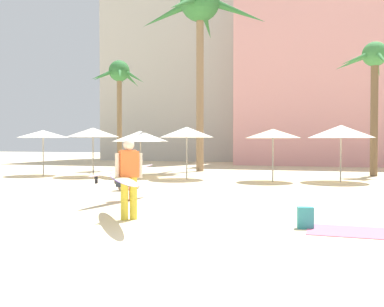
# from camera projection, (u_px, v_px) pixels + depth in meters

# --- Properties ---
(ground) EXTENTS (120.00, 120.00, 0.00)m
(ground) POSITION_uv_depth(u_px,v_px,m) (140.00, 253.00, 6.47)
(ground) COLOR beige
(hotel_pink) EXTENTS (18.56, 8.48, 14.23)m
(hotel_pink) POSITION_uv_depth(u_px,v_px,m) (363.00, 72.00, 33.08)
(hotel_pink) COLOR pink
(hotel_pink) RESTS_ON ground
(hotel_tower_gray) EXTENTS (13.20, 9.88, 25.98)m
(hotel_tower_gray) POSITION_uv_depth(u_px,v_px,m) (182.00, 31.00, 43.37)
(hotel_tower_gray) COLOR #BCB7AD
(hotel_tower_gray) RESTS_ON ground
(palm_tree_far_left) EXTENTS (3.97, 3.88, 6.67)m
(palm_tree_far_left) POSITION_uv_depth(u_px,v_px,m) (374.00, 70.00, 21.30)
(palm_tree_far_left) COLOR brown
(palm_tree_far_left) RESTS_ON ground
(palm_tree_center) EXTENTS (3.60, 3.45, 6.67)m
(palm_tree_center) POSITION_uv_depth(u_px,v_px,m) (119.00, 80.00, 26.10)
(palm_tree_center) COLOR brown
(palm_tree_center) RESTS_ON ground
(palm_tree_far_right) EXTENTS (7.78, 7.70, 11.02)m
(palm_tree_far_right) POSITION_uv_depth(u_px,v_px,m) (200.00, 13.00, 24.98)
(palm_tree_far_right) COLOR #896B4C
(palm_tree_far_right) RESTS_ON ground
(cafe_umbrella_2) EXTENTS (2.60, 2.60, 2.41)m
(cafe_umbrella_2) POSITION_uv_depth(u_px,v_px,m) (93.00, 132.00, 21.18)
(cafe_umbrella_2) COLOR gray
(cafe_umbrella_2) RESTS_ON ground
(cafe_umbrella_3) EXTENTS (2.47, 2.47, 2.39)m
(cafe_umbrella_3) POSITION_uv_depth(u_px,v_px,m) (187.00, 132.00, 19.59)
(cafe_umbrella_3) COLOR gray
(cafe_umbrella_3) RESTS_ON ground
(cafe_umbrella_4) EXTENTS (2.75, 2.75, 2.41)m
(cafe_umbrella_4) POSITION_uv_depth(u_px,v_px,m) (341.00, 131.00, 18.14)
(cafe_umbrella_4) COLOR gray
(cafe_umbrella_4) RESTS_ON ground
(cafe_umbrella_5) EXTENTS (2.37, 2.37, 2.26)m
(cafe_umbrella_5) POSITION_uv_depth(u_px,v_px,m) (273.00, 134.00, 18.37)
(cafe_umbrella_5) COLOR gray
(cafe_umbrella_5) RESTS_ON ground
(cafe_umbrella_6) EXTENTS (2.73, 2.73, 2.24)m
(cafe_umbrella_6) POSITION_uv_depth(u_px,v_px,m) (140.00, 136.00, 20.73)
(cafe_umbrella_6) COLOR gray
(cafe_umbrella_6) RESTS_ON ground
(cafe_umbrella_7) EXTENTS (2.52, 2.52, 2.31)m
(cafe_umbrella_7) POSITION_uv_depth(u_px,v_px,m) (43.00, 134.00, 21.86)
(cafe_umbrella_7) COLOR gray
(cafe_umbrella_7) RESTS_ON ground
(beach_towel) EXTENTS (1.73, 1.11, 0.01)m
(beach_towel) POSITION_uv_depth(u_px,v_px,m) (355.00, 232.00, 8.00)
(beach_towel) COLOR #EF6684
(beach_towel) RESTS_ON ground
(backpack) EXTENTS (0.33, 0.29, 0.42)m
(backpack) POSITION_uv_depth(u_px,v_px,m) (305.00, 218.00, 8.35)
(backpack) COLOR teal
(backpack) RESTS_ON ground
(person_near_left) EXTENTS (0.83, 3.04, 1.72)m
(person_near_left) POSITION_uv_depth(u_px,v_px,m) (127.00, 169.00, 12.24)
(person_near_left) COLOR orange
(person_near_left) RESTS_ON ground
(person_far_right) EXTENTS (2.11, 2.83, 1.75)m
(person_far_right) POSITION_uv_depth(u_px,v_px,m) (126.00, 177.00, 9.15)
(person_far_right) COLOR gold
(person_far_right) RESTS_ON ground
(person_mid_left) EXTENTS (0.54, 0.97, 0.96)m
(person_mid_left) POSITION_uv_depth(u_px,v_px,m) (125.00, 181.00, 15.13)
(person_mid_left) COLOR #D1A889
(person_mid_left) RESTS_ON ground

